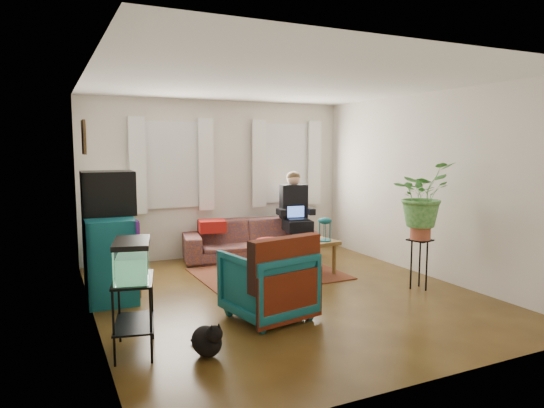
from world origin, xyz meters
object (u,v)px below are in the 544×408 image
dresser (109,256)px  armchair (268,280)px  coffee_table (295,259)px  side_table (123,248)px  plant_stand (419,264)px  sofa (250,233)px  aquarium_stand (134,316)px

dresser → armchair: dresser is taller
armchair → coffee_table: size_ratio=0.69×
side_table → plant_stand: (3.33, -2.68, -0.01)m
plant_stand → sofa: bearing=117.0°
coffee_table → plant_stand: 1.72m
sofa → aquarium_stand: size_ratio=3.22×
side_table → sofa: bearing=-3.3°
side_table → dresser: size_ratio=0.60×
sofa → aquarium_stand: sofa is taller
sofa → plant_stand: sofa is taller
sofa → armchair: sofa is taller
armchair → plant_stand: (2.22, 0.13, -0.09)m
armchair → sofa: bearing=-119.9°
side_table → armchair: armchair is taller
coffee_table → armchair: bearing=-133.5°
sofa → coffee_table: bearing=-73.1°
armchair → dresser: bearing=-57.6°
dresser → armchair: bearing=-44.9°
armchair → side_table: bearing=-79.6°
coffee_table → plant_stand: bearing=-53.6°
sofa → plant_stand: (1.31, -2.56, -0.10)m
dresser → plant_stand: dresser is taller
aquarium_stand → armchair: armchair is taller
sofa → dresser: 2.64m
dresser → side_table: bearing=76.8°
aquarium_stand → plant_stand: 3.71m
aquarium_stand → coffee_table: (2.52, 1.69, -0.09)m
side_table → plant_stand: size_ratio=1.02×
sofa → aquarium_stand: (-2.37, -2.99, -0.09)m
side_table → dresser: dresser is taller
side_table → armchair: 3.02m
sofa → aquarium_stand: 3.82m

